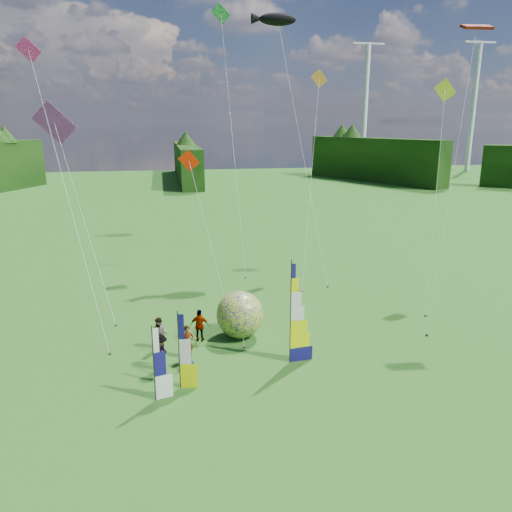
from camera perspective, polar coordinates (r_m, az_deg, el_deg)
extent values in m
plane|color=#3E6028|center=(23.38, 4.39, -15.60)|extent=(220.00, 220.00, 0.00)
sphere|color=navy|center=(28.48, -1.86, -6.70)|extent=(3.17, 3.17, 2.68)
imported|color=#66594C|center=(26.38, -7.82, -9.74)|extent=(0.66, 0.44, 1.79)
imported|color=#66594C|center=(27.51, -10.93, -8.76)|extent=(0.99, 0.76, 1.83)
imported|color=#66594C|center=(25.41, -10.83, -10.80)|extent=(0.87, 1.29, 1.87)
imported|color=#66594C|center=(28.21, -6.44, -7.91)|extent=(1.17, 0.73, 1.86)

